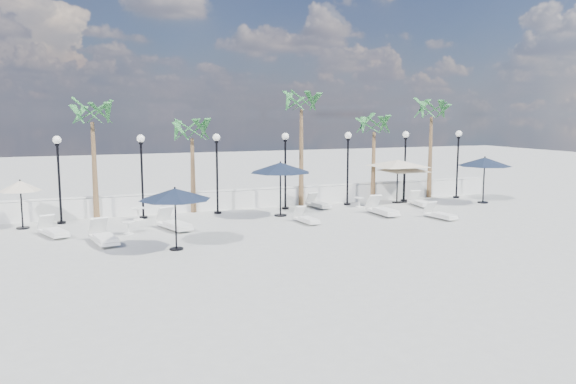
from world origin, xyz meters
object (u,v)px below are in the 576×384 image
object	(u,v)px
lounger_4	(306,219)
lounger_6	(382,210)
parasol_navy_mid	(280,168)
parasol_cream_sq_b	(404,166)
lounger_0	(174,223)
lounger_7	(440,214)
parasol_navy_right	(485,162)
lounger_1	(53,231)
parasol_cream_small	(20,187)
parasol_navy_left	(175,194)
lounger_3	(318,204)
lounger_2	(104,237)
parasol_cream_sq_a	(398,160)
lounger_5	(420,202)

from	to	relation	value
lounger_4	lounger_6	world-z (taller)	lounger_6
parasol_navy_mid	parasol_cream_sq_b	size ratio (longest dim) A/B	0.67
lounger_0	lounger_7	size ratio (longest dim) A/B	1.24
lounger_6	parasol_navy_right	world-z (taller)	parasol_navy_right
lounger_1	lounger_6	bearing A→B (deg)	-24.07
lounger_6	parasol_cream_small	world-z (taller)	parasol_cream_small
parasol_navy_left	parasol_cream_sq_b	xyz separation A→B (m)	(13.43, 6.28, 0.03)
lounger_1	parasol_navy_left	world-z (taller)	parasol_navy_left
lounger_3	parasol_navy_mid	world-z (taller)	parasol_navy_mid
lounger_3	lounger_2	bearing A→B (deg)	-165.18
lounger_3	parasol_navy_mid	size ratio (longest dim) A/B	0.61
parasol_cream_sq_b	parasol_cream_sq_a	bearing A→B (deg)	-180.00
lounger_5	parasol_navy_left	xyz separation A→B (m)	(-13.52, -4.84, 1.75)
lounger_7	parasol_navy_left	size ratio (longest dim) A/B	0.70
lounger_6	lounger_1	bearing A→B (deg)	176.87
parasol_navy_left	parasol_cream_sq_b	size ratio (longest dim) A/B	0.59
lounger_5	parasol_navy_left	bearing A→B (deg)	-151.97
lounger_1	parasol_navy_right	xyz separation A→B (m)	(21.44, 0.62, 1.98)
lounger_4	lounger_7	xyz separation A→B (m)	(6.09, -1.32, 0.01)
parasol_navy_left	lounger_2	bearing A→B (deg)	140.89
parasol_cream_sq_a	parasol_cream_small	bearing A→B (deg)	-179.25
lounger_2	lounger_4	world-z (taller)	lounger_2
lounger_5	parasol_navy_mid	distance (m)	8.02
lounger_4	parasol_cream_sq_a	size ratio (longest dim) A/B	0.33
lounger_2	lounger_5	world-z (taller)	lounger_2
lounger_7	lounger_5	bearing A→B (deg)	62.31
parasol_navy_left	lounger_6	bearing A→B (deg)	17.68
lounger_0	parasol_navy_right	xyz separation A→B (m)	(16.81, 1.04, 1.95)
lounger_3	parasol_cream_sq_b	xyz separation A→B (m)	(5.05, -0.02, 1.78)
lounger_0	lounger_2	size ratio (longest dim) A/B	1.02
parasol_cream_sq_a	parasol_cream_sq_b	size ratio (longest dim) A/B	1.18
lounger_0	lounger_2	distance (m)	3.29
lounger_4	parasol_navy_right	distance (m)	11.44
lounger_0	parasol_navy_right	size ratio (longest dim) A/B	0.79
parasol_navy_mid	parasol_cream_sq_b	bearing A→B (deg)	10.43
lounger_4	parasol_cream_small	world-z (taller)	parasol_cream_small
lounger_4	parasol_navy_mid	size ratio (longest dim) A/B	0.58
lounger_0	parasol_navy_mid	size ratio (longest dim) A/B	0.77
lounger_0	lounger_4	world-z (taller)	lounger_0
lounger_0	parasol_navy_mid	world-z (taller)	parasol_navy_mid
parasol_navy_left	parasol_cream_sq_a	distance (m)	14.47
lounger_5	parasol_cream_small	size ratio (longest dim) A/B	0.90
lounger_1	parasol_cream_sq_b	xyz separation A→B (m)	(17.53, 2.36, 1.76)
lounger_3	parasol_navy_left	xyz separation A→B (m)	(-8.38, -6.30, 1.76)
lounger_4	lounger_6	distance (m)	4.17
lounger_0	lounger_5	size ratio (longest dim) A/B	1.18
lounger_2	parasol_navy_right	xyz separation A→B (m)	(19.68, 2.64, 1.95)
lounger_1	lounger_2	size ratio (longest dim) A/B	0.90
lounger_4	parasol_navy_right	world-z (taller)	parasol_navy_right
parasol_cream_sq_b	parasol_navy_left	bearing A→B (deg)	-154.93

